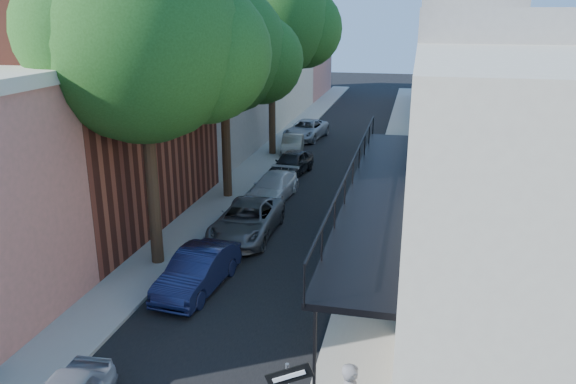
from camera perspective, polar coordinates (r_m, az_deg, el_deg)
The scene contains 14 objects.
road_surface at distance 38.73m, azimuth 4.99°, elevation 4.52°, with size 6.00×64.00×0.01m, color black.
sidewalk_left at distance 39.44m, azimuth -0.79°, elevation 4.91°, with size 2.00×64.00×0.12m, color gray.
sidewalk_right at distance 38.40m, azimuth 10.93°, elevation 4.23°, with size 2.00×64.00×0.12m, color gray.
buildings_left at distance 39.07m, azimuth -9.00°, elevation 11.84°, with size 10.10×59.10×12.00m.
buildings_right at distance 37.32m, azimuth 19.08°, elevation 10.02°, with size 9.80×55.00×10.00m.
oak_near at distance 19.56m, azimuth -13.16°, elevation 14.46°, with size 7.48×6.80×11.42m.
oak_mid at distance 27.02m, azimuth -5.66°, elevation 13.88°, with size 6.60×6.00×10.20m.
oak_far at distance 35.64m, azimuth -0.87°, elevation 16.84°, with size 7.70×7.00×11.90m.
parked_car_b at distance 19.05m, azimuth -9.16°, elevation -7.89°, with size 1.45×4.15×1.37m, color #121738.
parked_car_c at distance 23.19m, azimuth -4.22°, elevation -2.88°, with size 2.30×4.99×1.39m, color #53555B.
parked_car_d at distance 27.74m, azimuth -1.50°, elevation 0.51°, with size 1.74×4.29×1.24m, color silver.
parked_car_e at distance 31.90m, azimuth 0.38°, elevation 2.95°, with size 1.62×4.03×1.37m, color black.
parked_car_f at distance 36.72m, azimuth 0.45°, elevation 4.83°, with size 1.29×3.71×1.22m, color gray.
parked_car_g at distance 41.14m, azimuth 1.85°, elevation 6.34°, with size 2.28×4.94×1.37m, color #9198A4.
Camera 1 is at (5.07, -7.35, 8.88)m, focal length 35.00 mm.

